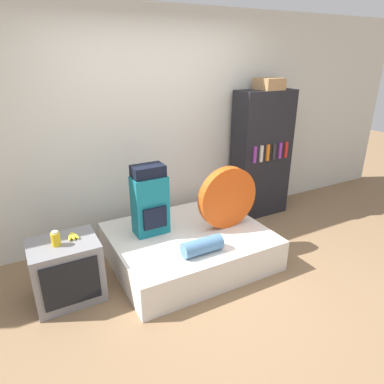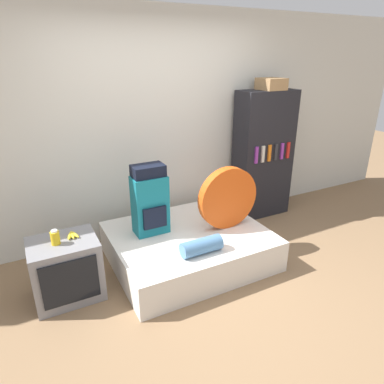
{
  "view_description": "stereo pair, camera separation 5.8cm",
  "coord_description": "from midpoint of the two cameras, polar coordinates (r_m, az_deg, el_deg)",
  "views": [
    {
      "loc": [
        -1.53,
        -2.07,
        2.1
      ],
      "look_at": [
        0.02,
        0.76,
        0.79
      ],
      "focal_mm": 32.0,
      "sensor_mm": 36.0,
      "label": 1
    },
    {
      "loc": [
        -1.48,
        -2.1,
        2.1
      ],
      "look_at": [
        0.02,
        0.76,
        0.79
      ],
      "focal_mm": 32.0,
      "sensor_mm": 36.0,
      "label": 2
    }
  ],
  "objects": [
    {
      "name": "banana_bunch",
      "position": [
        3.27,
        -19.75,
        -6.92
      ],
      "size": [
        0.11,
        0.15,
        0.03
      ],
      "color": "yellow",
      "rests_on": "television"
    },
    {
      "name": "television",
      "position": [
        3.36,
        -20.62,
        -12.15
      ],
      "size": [
        0.59,
        0.49,
        0.57
      ],
      "color": "gray",
      "rests_on": "ground_plane"
    },
    {
      "name": "bookshelf",
      "position": [
        4.69,
        11.1,
        6.09
      ],
      "size": [
        0.77,
        0.37,
        1.68
      ],
      "color": "black",
      "rests_on": "ground_plane"
    },
    {
      "name": "ground_plane",
      "position": [
        3.31,
        5.8,
        -17.34
      ],
      "size": [
        16.0,
        16.0,
        0.0
      ],
      "primitive_type": "plane",
      "color": "#846647"
    },
    {
      "name": "backpack",
      "position": [
        3.53,
        -7.5,
        -1.52
      ],
      "size": [
        0.35,
        0.25,
        0.74
      ],
      "color": "#14707F",
      "rests_on": "bed"
    },
    {
      "name": "tent_bag",
      "position": [
        3.65,
        5.46,
        -0.94
      ],
      "size": [
        0.67,
        0.1,
        0.67
      ],
      "color": "#D14C14",
      "rests_on": "bed"
    },
    {
      "name": "bed",
      "position": [
        3.74,
        -0.98,
        -8.94
      ],
      "size": [
        1.59,
        1.33,
        0.34
      ],
      "color": "silver",
      "rests_on": "ground_plane"
    },
    {
      "name": "canister",
      "position": [
        3.17,
        -22.27,
        -7.23
      ],
      "size": [
        0.08,
        0.08,
        0.13
      ],
      "color": "gold",
      "rests_on": "television"
    },
    {
      "name": "cardboard_box",
      "position": [
        4.53,
        12.36,
        17.21
      ],
      "size": [
        0.29,
        0.3,
        0.14
      ],
      "color": "#99754C",
      "rests_on": "bookshelf"
    },
    {
      "name": "wall_back",
      "position": [
        4.09,
        -6.62,
        10.65
      ],
      "size": [
        8.0,
        0.05,
        2.6
      ],
      "color": "silver",
      "rests_on": "ground_plane"
    },
    {
      "name": "sleeping_roll",
      "position": [
        3.26,
        1.21,
        -8.99
      ],
      "size": [
        0.4,
        0.15,
        0.15
      ],
      "color": "teal",
      "rests_on": "bed"
    }
  ]
}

